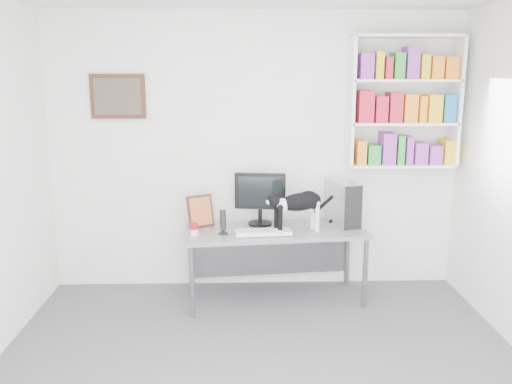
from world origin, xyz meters
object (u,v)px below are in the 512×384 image
(bookshelf, at_px, (404,102))
(monitor, at_px, (260,199))
(speaker, at_px, (223,222))
(pc_tower, at_px, (343,203))
(soup_can, at_px, (194,229))
(desk, at_px, (275,265))
(leaning_print, at_px, (200,211))
(cat, at_px, (298,212))
(keyboard, at_px, (263,232))

(bookshelf, height_order, monitor, bookshelf)
(speaker, bearing_deg, bookshelf, -2.42)
(pc_tower, bearing_deg, soup_can, 177.33)
(desk, distance_m, soup_can, 0.86)
(desk, xyz_separation_m, pc_tower, (0.65, 0.16, 0.56))
(bookshelf, bearing_deg, leaning_print, -175.06)
(bookshelf, relative_size, cat, 1.98)
(desk, relative_size, leaning_print, 5.31)
(leaning_print, bearing_deg, keyboard, -54.14)
(monitor, bearing_deg, bookshelf, 11.91)
(keyboard, bearing_deg, bookshelf, 13.07)
(bookshelf, relative_size, pc_tower, 2.94)
(keyboard, xyz_separation_m, cat, (0.32, 0.04, 0.17))
(keyboard, xyz_separation_m, pc_tower, (0.78, 0.31, 0.19))
(speaker, distance_m, soup_can, 0.27)
(soup_can, bearing_deg, desk, 12.20)
(bookshelf, xyz_separation_m, speaker, (-1.70, -0.41, -1.04))
(pc_tower, height_order, speaker, pc_tower)
(pc_tower, height_order, soup_can, pc_tower)
(leaning_print, relative_size, soup_can, 2.84)
(bookshelf, relative_size, desk, 0.74)
(desk, xyz_separation_m, cat, (0.20, -0.11, 0.54))
(speaker, bearing_deg, pc_tower, -1.92)
(keyboard, distance_m, soup_can, 0.62)
(desk, bearing_deg, speaker, -171.54)
(desk, distance_m, leaning_print, 0.87)
(keyboard, xyz_separation_m, leaning_print, (-0.58, 0.27, 0.14))
(bookshelf, distance_m, leaning_print, 2.17)
(soup_can, bearing_deg, monitor, 29.04)
(soup_can, xyz_separation_m, cat, (0.94, 0.05, 0.14))
(pc_tower, distance_m, soup_can, 1.44)
(pc_tower, bearing_deg, cat, -164.96)
(keyboard, height_order, pc_tower, pc_tower)
(bookshelf, bearing_deg, monitor, -175.24)
(bookshelf, relative_size, monitor, 2.41)
(cat, bearing_deg, leaning_print, 140.51)
(monitor, xyz_separation_m, leaning_print, (-0.57, -0.05, -0.10))
(monitor, xyz_separation_m, cat, (0.34, -0.28, -0.06))
(cat, bearing_deg, speaker, 156.16)
(speaker, xyz_separation_m, cat, (0.68, 0.02, 0.08))
(bookshelf, height_order, pc_tower, bookshelf)
(leaning_print, bearing_deg, bookshelf, -24.31)
(monitor, distance_m, cat, 0.44)
(bookshelf, distance_m, desk, 1.96)
(bookshelf, height_order, desk, bookshelf)
(desk, height_order, pc_tower, pc_tower)
(keyboard, bearing_deg, soup_can, 176.31)
(monitor, bearing_deg, cat, -33.03)
(monitor, bearing_deg, speaker, -132.00)
(speaker, distance_m, leaning_print, 0.33)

